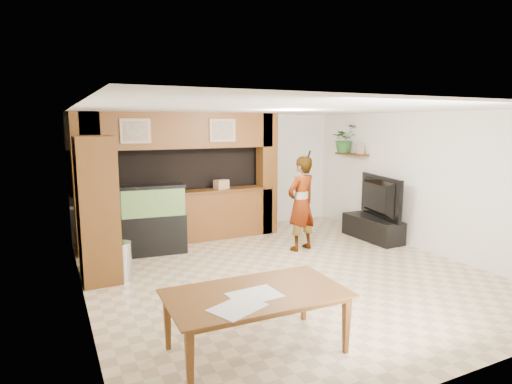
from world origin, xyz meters
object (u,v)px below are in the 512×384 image
aquarium (153,220)px  person (301,204)px  pantry_cabinet (97,209)px  television (374,197)px  dining_table (258,323)px

aquarium → person: bearing=-14.8°
person → pantry_cabinet: bearing=-15.9°
pantry_cabinet → person: bearing=-1.0°
pantry_cabinet → person: 3.62m
television → person: bearing=101.7°
pantry_cabinet → aquarium: bearing=41.4°
pantry_cabinet → aquarium: (1.04, 0.92, -0.47)m
pantry_cabinet → dining_table: (1.22, -3.05, -0.78)m
dining_table → aquarium: bearing=94.0°
pantry_cabinet → person: size_ratio=1.23×
person → aquarium: bearing=-35.8°
person → dining_table: person is taller
pantry_cabinet → person: (3.61, -0.06, -0.21)m
person → television: bearing=164.1°
pantry_cabinet → dining_table: 3.37m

